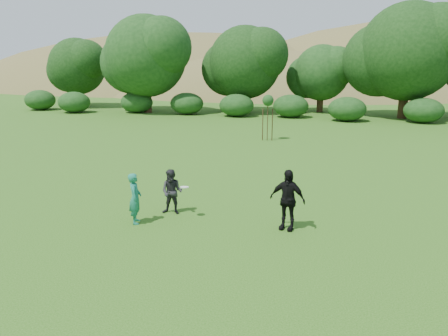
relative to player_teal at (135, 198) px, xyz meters
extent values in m
plane|color=#19470C|center=(2.08, 0.22, -0.80)|extent=(120.00, 120.00, 0.00)
imported|color=#19745A|center=(0.00, 0.00, 0.00)|extent=(0.56, 0.68, 1.60)
imported|color=#272629|center=(0.83, 1.06, -0.05)|extent=(0.73, 0.57, 1.50)
imported|color=black|center=(4.63, 0.54, 0.13)|extent=(1.16, 0.71, 1.85)
cylinder|color=white|center=(1.37, 0.73, 0.25)|extent=(0.27, 0.27, 0.05)
cylinder|color=#3B2817|center=(2.13, 15.09, 0.45)|extent=(0.05, 0.05, 2.50)
sphere|color=#1D4719|center=(2.13, 15.09, 1.70)|extent=(0.70, 0.70, 0.70)
cylinder|color=#3E2918|center=(1.83, 15.09, 0.20)|extent=(0.06, 0.06, 2.00)
cylinder|color=#352415|center=(2.43, 15.09, 0.20)|extent=(0.06, 0.06, 2.00)
ellipsoid|color=olive|center=(-22.92, 70.22, -12.90)|extent=(110.00, 70.00, 44.00)
ellipsoid|color=olive|center=(22.08, 72.22, -15.10)|extent=(100.00, 64.00, 52.00)
ellipsoid|color=olive|center=(-2.92, 58.22, -8.50)|extent=(80.00, 50.00, 28.00)
cylinder|color=#3A2616|center=(-19.92, 30.22, 0.51)|extent=(0.65, 0.65, 2.62)
sphere|color=#194214|center=(-19.92, 30.22, 3.42)|extent=(5.80, 5.80, 5.80)
cylinder|color=#3A2616|center=(-10.92, 27.22, 0.77)|extent=(0.73, 0.73, 3.15)
sphere|color=#194214|center=(-10.92, 27.22, 4.43)|extent=(7.54, 7.54, 7.54)
cylinder|color=#3A2616|center=(-1.92, 29.22, 0.60)|extent=(0.68, 0.68, 2.80)
sphere|color=#194214|center=(-1.92, 29.22, 3.86)|extent=(6.73, 6.73, 6.73)
cylinder|color=#3A2616|center=(5.08, 31.22, 0.34)|extent=(0.60, 0.60, 2.27)
sphere|color=#194214|center=(5.08, 31.22, 2.91)|extent=(5.22, 5.22, 5.22)
cylinder|color=#3A2616|center=(12.08, 28.22, 0.86)|extent=(0.76, 0.76, 3.32)
sphere|color=#194214|center=(12.08, 28.22, 4.76)|extent=(8.12, 8.12, 8.12)
camera|label=1|loc=(5.57, -11.89, 4.19)|focal=35.00mm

